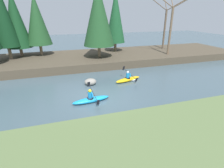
# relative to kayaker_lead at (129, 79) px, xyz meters

# --- Properties ---
(ground_plane) EXTENTS (90.00, 90.00, 0.00)m
(ground_plane) POSITION_rel_kayaker_lead_xyz_m (-3.55, -2.76, -0.20)
(ground_plane) COLOR #425660
(riverbank_near) EXTENTS (44.00, 6.88, 0.52)m
(riverbank_near) POSITION_rel_kayaker_lead_xyz_m (-3.55, -9.29, 0.06)
(riverbank_near) COLOR #5B7042
(riverbank_near) RESTS_ON ground
(riverbank_far) EXTENTS (44.00, 8.64, 0.89)m
(riverbank_far) POSITION_rel_kayaker_lead_xyz_m (-3.55, 7.90, 0.25)
(riverbank_far) COLOR #4C4233
(riverbank_far) RESTS_ON ground
(conifer_tree_left) EXTENTS (2.78, 2.78, 8.62)m
(conifer_tree_left) POSITION_rel_kayaker_lead_xyz_m (-11.54, 8.82, 5.71)
(conifer_tree_left) COLOR #7A664C
(conifer_tree_left) RESTS_ON riverbank_far
(conifer_tree_mid_left) EXTENTS (3.03, 3.03, 7.59)m
(conifer_tree_mid_left) POSITION_rel_kayaker_lead_xyz_m (-10.51, 9.86, 5.04)
(conifer_tree_mid_left) COLOR brown
(conifer_tree_mid_left) RESTS_ON riverbank_far
(conifer_tree_centre) EXTENTS (3.05, 3.05, 7.25)m
(conifer_tree_centre) POSITION_rel_kayaker_lead_xyz_m (-8.17, 9.90, 4.99)
(conifer_tree_centre) COLOR #7A664C
(conifer_tree_centre) RESTS_ON riverbank_far
(conifer_tree_mid_right) EXTENTS (3.66, 3.66, 8.33)m
(conifer_tree_mid_right) POSITION_rel_kayaker_lead_xyz_m (-1.28, 6.56, 5.57)
(conifer_tree_mid_right) COLOR #7A664C
(conifer_tree_mid_right) RESTS_ON riverbank_far
(conifer_tree_right) EXTENTS (2.66, 2.66, 8.12)m
(conifer_tree_right) POSITION_rel_kayaker_lead_xyz_m (1.78, 9.64, 5.36)
(conifer_tree_right) COLOR #7A664C
(conifer_tree_right) RESTS_ON riverbank_far
(bare_tree_upstream) EXTENTS (4.25, 4.20, 7.77)m
(bare_tree_upstream) POSITION_rel_kayaker_lead_xyz_m (7.80, 5.61, 4.35)
(bare_tree_upstream) COLOR brown
(bare_tree_upstream) RESTS_ON riverbank_far
(bare_tree_mid_upstream) EXTENTS (4.08, 4.03, 7.44)m
(bare_tree_mid_upstream) POSITION_rel_kayaker_lead_xyz_m (9.48, 9.49, 4.20)
(bare_tree_mid_upstream) COLOR brown
(bare_tree_mid_upstream) RESTS_ON riverbank_far
(kayaker_lead) EXTENTS (2.77, 2.03, 1.20)m
(kayaker_lead) POSITION_rel_kayaker_lead_xyz_m (0.00, 0.00, 0.00)
(kayaker_lead) COLOR yellow
(kayaker_lead) RESTS_ON ground
(kayaker_middle) EXTENTS (2.80, 2.07, 1.20)m
(kayaker_middle) POSITION_rel_kayaker_lead_xyz_m (-4.20, -3.14, 0.02)
(kayaker_middle) COLOR #1993D6
(kayaker_middle) RESTS_ON ground
(boulder_midstream) EXTENTS (1.05, 0.82, 0.59)m
(boulder_midstream) POSITION_rel_kayaker_lead_xyz_m (-3.66, 0.07, 0.10)
(boulder_midstream) COLOR gray
(boulder_midstream) RESTS_ON ground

